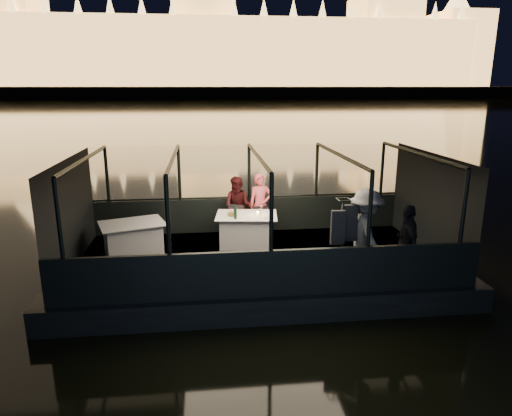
{
  "coord_description": "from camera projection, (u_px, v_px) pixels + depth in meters",
  "views": [
    {
      "loc": [
        -1.14,
        -9.64,
        4.26
      ],
      "look_at": [
        0.0,
        0.4,
        1.55
      ],
      "focal_mm": 32.0,
      "sensor_mm": 36.0,
      "label": 1
    }
  ],
  "objects": [
    {
      "name": "wine_bottle",
      "position": [
        235.0,
        213.0,
        10.57
      ],
      "size": [
        0.07,
        0.07,
        0.34
      ],
      "primitive_type": "cylinder",
      "rotation": [
        0.0,
        0.0,
        -0.03
      ],
      "color": "#14381F",
      "rests_on": "dining_table_central"
    },
    {
      "name": "gunwale_starboard",
      "position": [
        271.0,
        274.0,
        8.31
      ],
      "size": [
        8.0,
        0.08,
        0.9
      ],
      "primitive_type": "cube",
      "color": "black",
      "rests_on": "boat_deck"
    },
    {
      "name": "coat_stand",
      "position": [
        342.0,
        238.0,
        8.84
      ],
      "size": [
        0.52,
        0.44,
        1.72
      ],
      "primitive_type": null,
      "rotation": [
        0.0,
        0.0,
        0.13
      ],
      "color": "black",
      "rests_on": "boat_deck"
    },
    {
      "name": "chair_port_right",
      "position": [
        261.0,
        221.0,
        11.51
      ],
      "size": [
        0.46,
        0.46,
        0.8
      ],
      "primitive_type": "cube",
      "rotation": [
        0.0,
        0.0,
        0.28
      ],
      "color": "black",
      "rests_on": "boat_deck"
    },
    {
      "name": "dining_table_aft",
      "position": [
        133.0,
        238.0,
        10.46
      ],
      "size": [
        1.66,
        1.42,
        0.75
      ],
      "primitive_type": "cube",
      "rotation": [
        0.0,
        0.0,
        0.32
      ],
      "color": "white",
      "rests_on": "boat_deck"
    },
    {
      "name": "dining_table_central",
      "position": [
        247.0,
        230.0,
        11.05
      ],
      "size": [
        1.57,
        1.22,
        0.77
      ],
      "primitive_type": "cube",
      "rotation": [
        0.0,
        0.0,
        -0.12
      ],
      "color": "silver",
      "rests_on": "boat_deck"
    },
    {
      "name": "wine_glass_empty",
      "position": [
        260.0,
        213.0,
        10.73
      ],
      "size": [
        0.09,
        0.09,
        0.2
      ],
      "primitive_type": null,
      "rotation": [
        0.0,
        0.0,
        -0.35
      ],
      "color": "white",
      "rests_on": "dining_table_central"
    },
    {
      "name": "person_woman_coral",
      "position": [
        260.0,
        207.0,
        11.69
      ],
      "size": [
        0.6,
        0.41,
        1.62
      ],
      "primitive_type": "imported",
      "rotation": [
        0.0,
        0.0,
        0.04
      ],
      "color": "#E25261",
      "rests_on": "boat_deck"
    },
    {
      "name": "amber_candle",
      "position": [
        258.0,
        213.0,
        10.95
      ],
      "size": [
        0.07,
        0.07,
        0.07
      ],
      "primitive_type": "cylinder",
      "rotation": [
        0.0,
        0.0,
        0.4
      ],
      "color": "#FFA83F",
      "rests_on": "dining_table_central"
    },
    {
      "name": "plate_near",
      "position": [
        270.0,
        217.0,
        10.71
      ],
      "size": [
        0.3,
        0.3,
        0.02
      ],
      "primitive_type": "cylinder",
      "rotation": [
        0.0,
        0.0,
        0.21
      ],
      "color": "silver",
      "rests_on": "dining_table_central"
    },
    {
      "name": "wine_glass_red",
      "position": [
        262.0,
        210.0,
        11.06
      ],
      "size": [
        0.07,
        0.07,
        0.2
      ],
      "primitive_type": null,
      "rotation": [
        0.0,
        0.0,
        -0.02
      ],
      "color": "silver",
      "rests_on": "dining_table_central"
    },
    {
      "name": "cabin_glass_starboard",
      "position": [
        271.0,
        213.0,
        8.02
      ],
      "size": [
        8.0,
        0.02,
        1.4
      ],
      "primitive_type": null,
      "color": "#99B2B2",
      "rests_on": "gunwale_starboard"
    },
    {
      "name": "plate_far",
      "position": [
        235.0,
        215.0,
        10.95
      ],
      "size": [
        0.29,
        0.29,
        0.01
      ],
      "primitive_type": "cylinder",
      "rotation": [
        0.0,
        0.0,
        -0.4
      ],
      "color": "silver",
      "rests_on": "dining_table_central"
    },
    {
      "name": "passenger_stripe",
      "position": [
        365.0,
        238.0,
        9.02
      ],
      "size": [
        0.82,
        1.27,
        1.85
      ],
      "primitive_type": "imported",
      "rotation": [
        0.0,
        0.0,
        1.7
      ],
      "color": "silver",
      "rests_on": "boat_deck"
    },
    {
      "name": "chair_port_left",
      "position": [
        236.0,
        222.0,
        11.44
      ],
      "size": [
        0.52,
        0.52,
        0.84
      ],
      "primitive_type": "cube",
      "rotation": [
        0.0,
        0.0,
        -0.4
      ],
      "color": "black",
      "rests_on": "boat_deck"
    },
    {
      "name": "person_man_maroon",
      "position": [
        238.0,
        207.0,
        11.7
      ],
      "size": [
        0.91,
        0.82,
        1.54
      ],
      "primitive_type": "imported",
      "rotation": [
        0.0,
        0.0,
        -0.41
      ],
      "color": "#3A1013",
      "rests_on": "boat_deck"
    },
    {
      "name": "cabin_roof_glass",
      "position": [
        258.0,
        156.0,
        9.75
      ],
      "size": [
        8.0,
        4.0,
        0.02
      ],
      "primitive_type": null,
      "color": "#99B2B2",
      "rests_on": "boat_deck"
    },
    {
      "name": "canopy_ribs",
      "position": [
        258.0,
        208.0,
        10.05
      ],
      "size": [
        8.0,
        4.0,
        2.3
      ],
      "primitive_type": null,
      "color": "black",
      "rests_on": "boat_deck"
    },
    {
      "name": "cabin_glass_port",
      "position": [
        249.0,
        172.0,
        11.86
      ],
      "size": [
        8.0,
        0.02,
        1.4
      ],
      "primitive_type": null,
      "color": "#99B2B2",
      "rests_on": "gunwale_port"
    },
    {
      "name": "parliament_building",
      "position": [
        204.0,
        18.0,
        170.92
      ],
      "size": [
        220.0,
        32.0,
        60.0
      ],
      "primitive_type": null,
      "color": "#F2D18C",
      "rests_on": "embankment"
    },
    {
      "name": "end_wall_fore",
      "position": [
        70.0,
        214.0,
        9.62
      ],
      "size": [
        0.02,
        4.0,
        2.3
      ],
      "primitive_type": null,
      "color": "black",
      "rests_on": "boat_deck"
    },
    {
      "name": "boat_deck",
      "position": [
        258.0,
        258.0,
        10.36
      ],
      "size": [
        8.0,
        4.0,
        0.04
      ],
      "primitive_type": "cube",
      "color": "black",
      "rests_on": "boat_hull"
    },
    {
      "name": "wine_glass_white",
      "position": [
        235.0,
        214.0,
        10.71
      ],
      "size": [
        0.09,
        0.09,
        0.2
      ],
      "primitive_type": null,
      "rotation": [
        0.0,
        0.0,
        -0.43
      ],
      "color": "silver",
      "rests_on": "dining_table_central"
    },
    {
      "name": "boat_hull",
      "position": [
        258.0,
        277.0,
        10.48
      ],
      "size": [
        8.6,
        4.4,
        1.0
      ],
      "primitive_type": "cube",
      "color": "black",
      "rests_on": "river_water"
    },
    {
      "name": "gunwale_port",
      "position": [
        249.0,
        214.0,
        12.15
      ],
      "size": [
        8.0,
        0.08,
        0.9
      ],
      "primitive_type": "cube",
      "color": "black",
      "rests_on": "boat_deck"
    },
    {
      "name": "river_water",
      "position": [
        209.0,
        109.0,
        87.26
      ],
      "size": [
        500.0,
        500.0,
        0.0
      ],
      "primitive_type": "plane",
      "color": "black",
      "rests_on": "ground"
    },
    {
      "name": "passenger_dark",
      "position": [
        407.0,
        240.0,
        8.92
      ],
      "size": [
        0.47,
        0.95,
        1.56
      ],
      "primitive_type": "imported",
      "rotation": [
        0.0,
        0.0,
        4.62
      ],
      "color": "black",
      "rests_on": "boat_deck"
    },
    {
      "name": "embankment",
      "position": [
        205.0,
        93.0,
        211.76
      ],
      "size": [
        400.0,
        140.0,
        6.0
      ],
      "primitive_type": "cube",
      "color": "#423D33",
      "rests_on": "ground"
    },
    {
      "name": "bread_basket",
      "position": [
        232.0,
        214.0,
        10.86
      ],
      "size": [
        0.27,
        0.27,
        0.08
      ],
      "primitive_type": "cylinder",
      "rotation": [
        0.0,
        0.0,
        0.44
      ],
      "color": "olive",
      "rests_on": "dining_table_central"
    },
    {
      "name": "end_wall_aft",
      "position": [
        430.0,
        203.0,
        10.49
      ],
      "size": [
        0.02,
        4.0,
        2.3
      ],
      "primitive_type": null,
      "color": "black",
      "rests_on": "boat_deck"
    }
  ]
}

